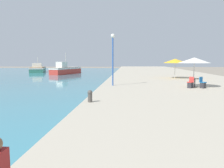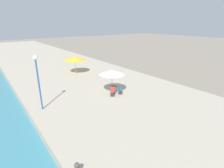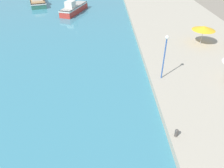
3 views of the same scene
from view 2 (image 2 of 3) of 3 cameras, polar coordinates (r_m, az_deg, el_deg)
quay_promenade at (r=33.65m, az=-18.63°, el=5.94°), size 16.00×90.00×0.68m
cafe_umbrella_pink at (r=17.44m, az=0.00°, el=3.85°), size 2.59×2.59×2.47m
cafe_umbrella_white at (r=25.40m, az=-12.06°, el=8.21°), size 2.98×2.98×2.43m
cafe_table at (r=17.93m, az=0.41°, el=-1.45°), size 0.80×0.80×0.74m
cafe_chair_left at (r=17.87m, az=2.67°, el=-2.27°), size 0.58×0.59×0.91m
cafe_chair_right at (r=17.34m, az=0.14°, el=-2.94°), size 0.59×0.59×0.91m
mooring_bollard at (r=9.42m, az=-11.34°, el=-25.33°), size 0.26×0.26×0.65m
lamppost at (r=15.00m, az=-23.16°, el=3.03°), size 0.36×0.36×4.56m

